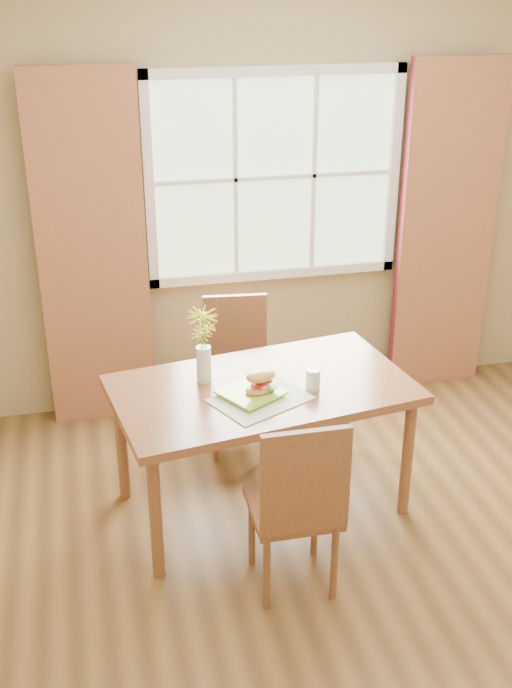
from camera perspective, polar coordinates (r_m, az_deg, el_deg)
The scene contains 12 objects.
room at distance 3.44m, azimuth 8.82°, elevation 2.12°, with size 4.24×3.84×2.74m.
window at distance 5.09m, azimuth 1.31°, elevation 11.76°, with size 1.62×0.06×1.32m.
curtain_left at distance 4.97m, azimuth -11.52°, elevation 6.12°, with size 0.65×0.08×2.20m, color maroon.
curtain_right at distance 5.50m, azimuth 13.32°, elevation 7.79°, with size 0.65×0.08×2.20m, color maroon.
dining_table at distance 4.16m, azimuth 0.45°, elevation -3.89°, with size 1.63×1.08×0.74m.
chair_near at distance 3.66m, azimuth 2.98°, elevation -11.04°, with size 0.40×0.40×0.95m.
chair_far at distance 4.84m, azimuth -1.35°, elevation -1.58°, with size 0.42×0.42×0.92m.
placemat at distance 3.99m, azimuth 0.31°, elevation -3.93°, with size 0.45×0.33×0.01m, color #B6BFA2.
plate at distance 4.01m, azimuth -0.38°, elevation -3.58°, with size 0.27×0.27×0.01m, color #87BD2F.
croissant_sandwich at distance 3.99m, azimuth 0.33°, elevation -2.71°, with size 0.19×0.16×0.12m.
water_glass at distance 4.08m, azimuth 4.05°, elevation -2.55°, with size 0.07×0.07×0.11m.
flower_vase at distance 4.07m, azimuth -3.77°, elevation 0.36°, with size 0.16×0.16×0.40m.
Camera 1 is at (-1.20, -2.94, 2.68)m, focal length 42.00 mm.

